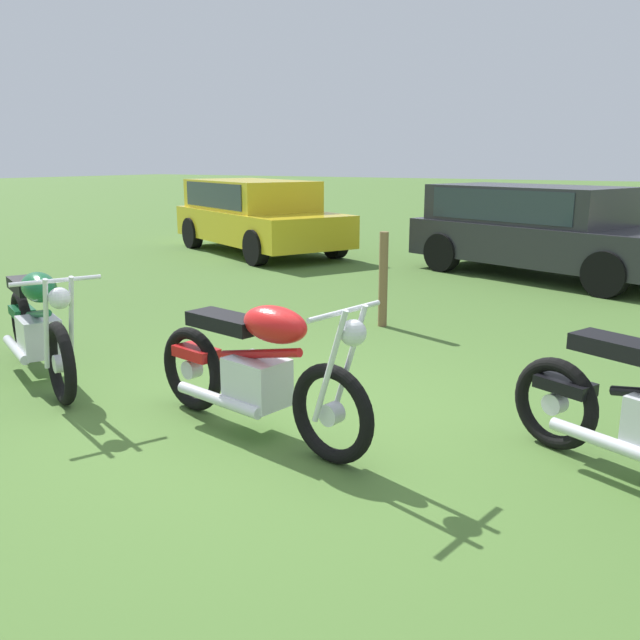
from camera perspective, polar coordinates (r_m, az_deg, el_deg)
The scene contains 6 objects.
ground_plane at distance 4.87m, azimuth -2.88°, elevation -8.70°, with size 120.00×120.00×0.00m, color #476B2D.
motorcycle_green at distance 6.12m, azimuth -22.86°, elevation -0.37°, with size 1.96×1.13×1.02m.
motorcycle_red at distance 4.53m, azimuth -5.41°, elevation -4.08°, with size 1.99×0.69×1.02m.
car_yellow at distance 13.75m, azimuth -5.57°, elevation 9.25°, with size 4.66×3.51×1.43m.
car_charcoal at distance 11.38m, azimuth 18.02°, elevation 7.78°, with size 4.61×3.09×1.43m.
fence_post_wooden at distance 7.52m, azimuth 5.39°, elevation 3.44°, with size 0.10×0.10×1.06m, color brown.
Camera 1 is at (2.54, -3.73, 1.84)m, focal length 37.64 mm.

